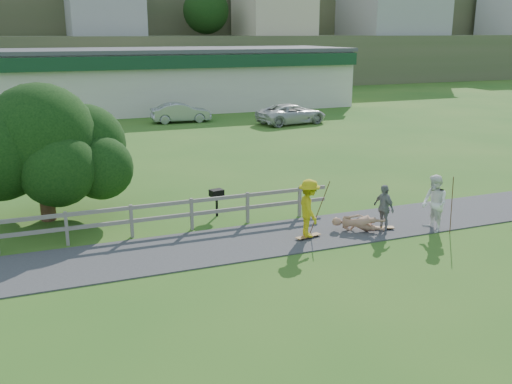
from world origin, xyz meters
TOP-DOWN VIEW (x-y plane):
  - ground at (0.00, 0.00)m, footprint 260.00×260.00m
  - path at (0.00, 1.50)m, footprint 34.00×3.00m
  - fence at (-4.62, 3.30)m, footprint 15.05×0.10m
  - strip_mall at (4.00, 34.94)m, footprint 32.50×10.75m
  - skater_rider at (1.25, 1.07)m, footprint 0.89×1.31m
  - skater_fallen at (3.07, 1.04)m, footprint 1.33×1.65m
  - spectator_a at (5.45, 0.23)m, footprint 0.83×1.01m
  - spectator_b at (3.93, 0.90)m, footprint 0.49×0.97m
  - car_silver at (3.55, 26.66)m, footprint 4.40×1.74m
  - car_white at (10.86, 23.03)m, footprint 5.50×3.17m
  - tree at (-6.45, 6.19)m, footprint 6.13×6.13m
  - bbq at (-0.77, 4.40)m, footprint 0.52×0.43m
  - longboard_rider at (1.25, 1.07)m, footprint 0.92×0.40m
  - longboard_fallen at (3.87, 0.94)m, footprint 0.95×0.51m
  - helmet at (3.67, 1.39)m, footprint 0.25×0.25m
  - pole_rider at (1.85, 1.47)m, footprint 0.03×0.03m
  - pole_spec_left at (5.82, -0.18)m, footprint 0.03×0.03m

SIDE VIEW (x-z plane):
  - ground at x=0.00m, z-range 0.00..0.00m
  - path at x=0.00m, z-range 0.00..0.04m
  - longboard_rider at x=1.25m, z-range 0.00..0.10m
  - longboard_fallen at x=3.87m, z-range 0.00..0.10m
  - helmet at x=3.67m, z-range 0.00..0.25m
  - skater_fallen at x=3.07m, z-range 0.00..0.63m
  - bbq at x=-0.77m, z-range 0.00..1.00m
  - car_silver at x=3.55m, z-range 0.00..1.43m
  - car_white at x=10.86m, z-range 0.00..1.44m
  - fence at x=-4.62m, z-range 0.17..1.27m
  - spectator_b at x=3.93m, z-range 0.00..1.59m
  - pole_rider at x=1.85m, z-range 0.00..1.87m
  - skater_rider at x=1.25m, z-range 0.00..1.87m
  - spectator_a at x=5.45m, z-range 0.00..1.92m
  - pole_spec_left at x=5.82m, z-range 0.00..1.95m
  - tree at x=-6.45m, z-range 0.00..3.81m
  - strip_mall at x=4.00m, z-range 0.03..5.13m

